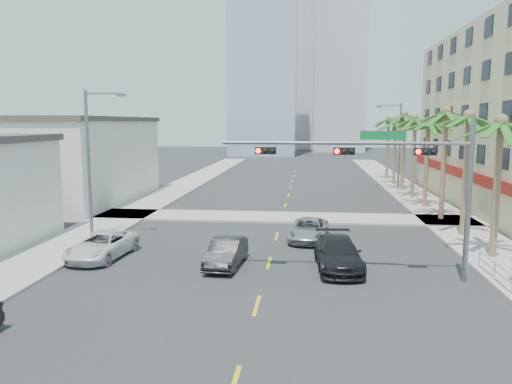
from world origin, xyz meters
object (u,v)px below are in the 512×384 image
traffic_signal_mast (396,169)px  car_lane_center (309,230)px  car_lane_left (226,252)px  car_lane_right (338,253)px  car_parked_far (102,245)px

traffic_signal_mast → car_lane_center: size_ratio=2.36×
car_lane_center → car_lane_left: bearing=-118.4°
car_lane_left → car_lane_right: (5.51, 0.15, 0.07)m
traffic_signal_mast → car_lane_center: (-3.78, 7.27, -4.41)m
traffic_signal_mast → car_parked_far: bearing=172.0°
car_lane_center → car_parked_far: bearing=-148.4°
car_parked_far → car_lane_center: bearing=31.2°
traffic_signal_mast → car_parked_far: size_ratio=2.24×
traffic_signal_mast → car_lane_left: (-7.86, 1.31, -4.37)m
car_parked_far → car_lane_right: car_lane_right is taller
car_lane_left → car_lane_right: car_lane_right is taller
car_parked_far → car_lane_right: size_ratio=0.95×
car_lane_left → car_parked_far: bearing=177.6°
car_lane_left → car_lane_center: 7.22m
car_lane_center → traffic_signal_mast: bearing=-56.5°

